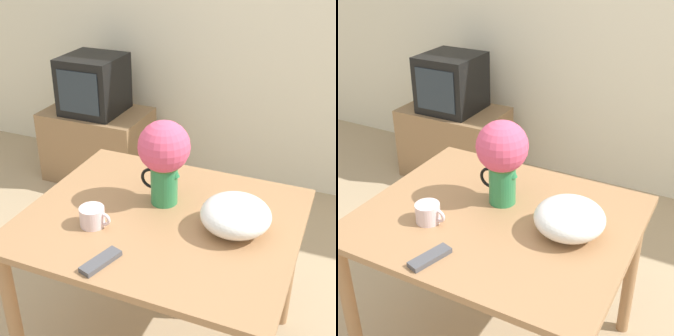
% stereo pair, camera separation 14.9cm
% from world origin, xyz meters
% --- Properties ---
extents(wall_back, '(8.00, 0.05, 2.60)m').
position_xyz_m(wall_back, '(0.00, 2.06, 1.30)').
color(wall_back, '#EDE5CC').
rests_on(wall_back, ground_plane).
extents(table, '(1.12, 0.94, 0.78)m').
position_xyz_m(table, '(-0.07, 0.18, 0.66)').
color(table, '#A3754C').
rests_on(table, ground_plane).
extents(flower_vase, '(0.22, 0.22, 0.38)m').
position_xyz_m(flower_vase, '(-0.11, 0.29, 1.01)').
color(flower_vase, '#2D844C').
rests_on(flower_vase, table).
extents(coffee_mug, '(0.13, 0.10, 0.08)m').
position_xyz_m(coffee_mug, '(-0.30, 0.01, 0.82)').
color(coffee_mug, silver).
rests_on(coffee_mug, table).
extents(white_bowl, '(0.28, 0.28, 0.14)m').
position_xyz_m(white_bowl, '(0.23, 0.20, 0.85)').
color(white_bowl, white).
rests_on(white_bowl, table).
extents(remote_control, '(0.10, 0.17, 0.02)m').
position_xyz_m(remote_control, '(-0.15, -0.18, 0.79)').
color(remote_control, '#4C4C51').
rests_on(remote_control, table).
extents(tv_stand, '(0.80, 0.51, 0.57)m').
position_xyz_m(tv_stand, '(-1.26, 1.61, 0.28)').
color(tv_stand, '#8E6B47').
rests_on(tv_stand, ground_plane).
extents(tv_set, '(0.42, 0.44, 0.43)m').
position_xyz_m(tv_set, '(-1.26, 1.61, 0.78)').
color(tv_set, black).
rests_on(tv_set, tv_stand).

